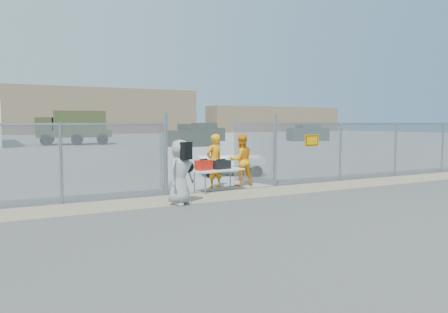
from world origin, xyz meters
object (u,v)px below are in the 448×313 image
security_worker_left (214,161)px  utility_trailer (231,165)px  security_worker_right (241,160)px  folding_table (218,180)px  visitor (180,172)px

security_worker_left → utility_trailer: bearing=-144.4°
security_worker_right → folding_table: bearing=33.6°
utility_trailer → folding_table: bearing=-103.8°
security_worker_right → utility_trailer: size_ratio=0.52×
folding_table → visitor: (-1.93, -1.50, 0.52)m
security_worker_right → visitor: size_ratio=1.03×
visitor → folding_table: bearing=10.0°
security_worker_left → security_worker_right: 1.05m
folding_table → utility_trailer: bearing=43.5°
folding_table → visitor: bearing=-154.1°
utility_trailer → visitor: bearing=-110.2°
folding_table → security_worker_right: 1.56m
folding_table → visitor: size_ratio=0.96×
folding_table → security_worker_right: bearing=17.8°
security_worker_right → visitor: security_worker_right is taller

